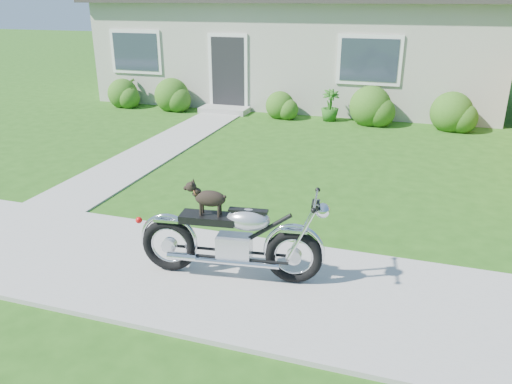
{
  "coord_description": "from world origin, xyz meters",
  "views": [
    {
      "loc": [
        3.83,
        -4.83,
        3.15
      ],
      "look_at": [
        1.94,
        1.0,
        0.75
      ],
      "focal_mm": 35.0,
      "sensor_mm": 36.0,
      "label": 1
    }
  ],
  "objects_px": {
    "potted_plant_right": "(330,105)",
    "motorcycle_with_dog": "(233,238)",
    "house": "(303,30)",
    "potted_plant_left": "(126,93)"
  },
  "relations": [
    {
      "from": "potted_plant_left",
      "to": "house",
      "type": "bearing_deg",
      "value": 36.26
    },
    {
      "from": "motorcycle_with_dog",
      "to": "potted_plant_right",
      "type": "bearing_deg",
      "value": 85.22
    },
    {
      "from": "potted_plant_left",
      "to": "potted_plant_right",
      "type": "bearing_deg",
      "value": 0.0
    },
    {
      "from": "house",
      "to": "potted_plant_right",
      "type": "height_order",
      "value": "house"
    },
    {
      "from": "potted_plant_left",
      "to": "motorcycle_with_dog",
      "type": "bearing_deg",
      "value": -51.93
    },
    {
      "from": "potted_plant_left",
      "to": "motorcycle_with_dog",
      "type": "distance_m",
      "value": 10.84
    },
    {
      "from": "house",
      "to": "potted_plant_left",
      "type": "bearing_deg",
      "value": -143.74
    },
    {
      "from": "potted_plant_left",
      "to": "potted_plant_right",
      "type": "xyz_separation_m",
      "value": [
        6.3,
        0.0,
        0.02
      ]
    },
    {
      "from": "potted_plant_right",
      "to": "motorcycle_with_dog",
      "type": "relative_size",
      "value": 0.38
    },
    {
      "from": "house",
      "to": "potted_plant_right",
      "type": "relative_size",
      "value": 14.94
    }
  ]
}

